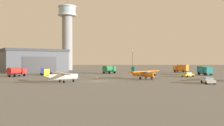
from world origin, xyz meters
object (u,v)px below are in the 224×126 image
(truck_box_orange, at_px, (181,68))
(truck_fuel_tanker_green, at_px, (109,69))
(control_tower, at_px, (67,32))
(car_white, at_px, (208,80))
(airplane_orange, at_px, (143,73))
(traffic_cone_near_left, at_px, (97,77))
(car_yellow, at_px, (187,74))
(airplane_white, at_px, (62,76))
(truck_box_teal, at_px, (204,70))
(light_post_centre, at_px, (132,59))
(truck_flatbed_blue, at_px, (46,72))
(truck_fuel_tanker_red, at_px, (16,71))

(truck_box_orange, bearing_deg, truck_fuel_tanker_green, 59.39)
(control_tower, height_order, car_white, control_tower)
(airplane_orange, bearing_deg, traffic_cone_near_left, -149.42)
(truck_box_orange, distance_m, car_yellow, 26.59)
(car_white, bearing_deg, truck_fuel_tanker_green, -145.25)
(control_tower, distance_m, airplane_white, 72.62)
(truck_box_teal, xyz_separation_m, car_yellow, (-8.59, -8.22, -0.92))
(traffic_cone_near_left, bearing_deg, control_tower, 107.11)
(control_tower, distance_m, truck_box_teal, 70.68)
(car_white, bearing_deg, truck_box_orange, 175.97)
(light_post_centre, bearing_deg, truck_flatbed_blue, -143.86)
(airplane_orange, bearing_deg, airplane_white, -106.31)
(truck_fuel_tanker_red, distance_m, truck_box_orange, 62.54)
(truck_box_orange, distance_m, car_white, 47.18)
(airplane_white, bearing_deg, car_white, -36.78)
(truck_fuel_tanker_red, distance_m, truck_fuel_tanker_green, 32.71)
(control_tower, height_order, airplane_white, control_tower)
(truck_box_orange, xyz_separation_m, car_white, (-9.01, -46.31, -1.00))
(airplane_orange, relative_size, light_post_centre, 0.98)
(control_tower, distance_m, truck_box_orange, 59.47)
(truck_fuel_tanker_green, relative_size, truck_flatbed_blue, 1.09)
(airplane_white, xyz_separation_m, car_yellow, (33.97, 17.87, -0.73))
(airplane_orange, relative_size, traffic_cone_near_left, 16.64)
(airplane_orange, xyz_separation_m, truck_box_orange, (20.87, 34.07, 0.24))
(airplane_white, bearing_deg, truck_box_orange, 15.31)
(truck_flatbed_blue, bearing_deg, control_tower, 176.20)
(truck_box_teal, distance_m, car_yellow, 11.93)
(control_tower, distance_m, car_white, 85.41)
(light_post_centre, bearing_deg, truck_box_orange, -18.71)
(car_white, bearing_deg, car_yellow, 179.55)
(truck_box_teal, distance_m, traffic_cone_near_left, 37.72)
(truck_box_orange, height_order, light_post_centre, light_post_centre)
(truck_flatbed_blue, distance_m, traffic_cone_near_left, 22.39)
(control_tower, distance_m, airplane_orange, 69.30)
(car_white, relative_size, car_yellow, 1.04)
(control_tower, xyz_separation_m, light_post_centre, (31.31, -19.47, -13.71))
(car_yellow, height_order, light_post_centre, light_post_centre)
(airplane_orange, bearing_deg, control_tower, 163.70)
(truck_fuel_tanker_green, xyz_separation_m, car_white, (20.61, -39.13, -0.94))
(control_tower, bearing_deg, car_white, -60.12)
(truck_fuel_tanker_green, xyz_separation_m, truck_box_teal, (31.87, -10.41, -0.02))
(airplane_orange, bearing_deg, light_post_centre, 135.12)
(light_post_centre, bearing_deg, traffic_cone_near_left, -110.75)
(truck_box_teal, height_order, light_post_centre, light_post_centre)
(airplane_orange, bearing_deg, truck_fuel_tanker_green, 155.42)
(truck_fuel_tanker_red, bearing_deg, control_tower, 16.22)
(truck_fuel_tanker_green, bearing_deg, light_post_centre, -4.34)
(truck_fuel_tanker_green, distance_m, light_post_centre, 17.59)
(truck_fuel_tanker_red, xyz_separation_m, car_white, (48.92, -22.75, -0.84))
(truck_fuel_tanker_red, bearing_deg, light_post_centre, -27.45)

